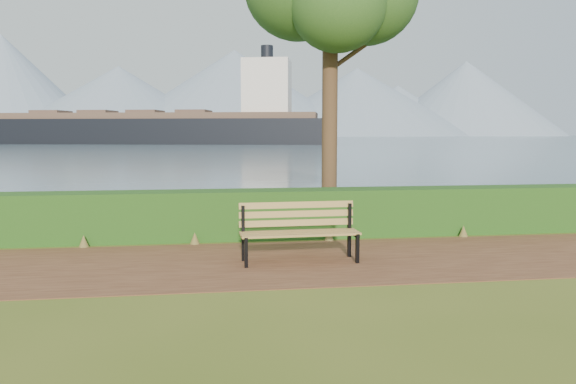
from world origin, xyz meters
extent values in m
plane|color=#495C1A|center=(0.00, 0.00, 0.00)|extent=(140.00, 140.00, 0.00)
cube|color=#4F2C1B|center=(0.00, 0.30, 0.01)|extent=(40.00, 3.40, 0.01)
cube|color=#194413|center=(0.00, 2.60, 0.50)|extent=(32.00, 0.85, 1.00)
cube|color=#476272|center=(0.00, 260.00, 0.01)|extent=(700.00, 510.00, 0.00)
cone|color=gray|center=(-140.00, 410.00, 35.00)|extent=(140.00, 140.00, 70.00)
cone|color=gray|center=(-60.00, 395.00, 24.00)|extent=(160.00, 160.00, 48.00)
cone|color=gray|center=(20.00, 405.00, 31.00)|extent=(190.00, 190.00, 62.00)
cone|color=gray|center=(110.00, 400.00, 25.00)|extent=(170.00, 170.00, 50.00)
cone|color=gray|center=(200.00, 410.00, 29.00)|extent=(150.00, 150.00, 58.00)
cone|color=gray|center=(-10.00, 430.00, 17.50)|extent=(120.00, 120.00, 35.00)
cone|color=gray|center=(150.00, 425.00, 20.00)|extent=(130.00, 130.00, 40.00)
cube|color=black|center=(-0.24, -0.05, 0.25)|extent=(0.06, 0.07, 0.50)
cube|color=black|center=(-0.25, 0.44, 0.48)|extent=(0.06, 0.07, 0.96)
cube|color=black|center=(-0.24, 0.20, 0.47)|extent=(0.07, 0.58, 0.06)
cube|color=black|center=(1.64, 0.01, 0.25)|extent=(0.06, 0.07, 0.50)
cube|color=black|center=(1.62, 0.50, 0.48)|extent=(0.06, 0.07, 0.96)
cube|color=black|center=(1.63, 0.25, 0.47)|extent=(0.07, 0.58, 0.06)
cube|color=olive|center=(0.70, 0.01, 0.50)|extent=(2.01, 0.16, 0.04)
cube|color=olive|center=(0.69, 0.15, 0.50)|extent=(2.01, 0.16, 0.04)
cube|color=olive|center=(0.69, 0.29, 0.50)|extent=(2.01, 0.16, 0.04)
cube|color=olive|center=(0.69, 0.44, 0.50)|extent=(2.01, 0.16, 0.04)
cube|color=olive|center=(0.68, 0.50, 0.64)|extent=(2.01, 0.11, 0.12)
cube|color=olive|center=(0.68, 0.50, 0.79)|extent=(2.01, 0.11, 0.12)
cube|color=olive|center=(0.68, 0.50, 0.95)|extent=(2.01, 0.11, 0.12)
cylinder|color=#392717|center=(1.96, 3.72, 3.19)|extent=(0.35, 0.35, 6.38)
sphere|color=#184316|center=(1.97, 3.04, 4.96)|extent=(2.13, 2.13, 2.13)
cylinder|color=#392717|center=(2.36, 3.72, 3.90)|extent=(0.93, 0.11, 0.70)
cylinder|color=#392717|center=(1.61, 3.81, 4.34)|extent=(0.72, 0.33, 0.64)
cube|color=black|center=(-10.45, 105.69, 1.48)|extent=(69.36, 26.82, 6.88)
cube|color=brown|center=(-10.45, 105.69, 5.51)|extent=(63.76, 24.47, 1.18)
cube|color=silver|center=(10.93, 100.46, 10.81)|extent=(10.51, 9.97, 10.81)
cylinder|color=black|center=(10.93, 100.46, 17.20)|extent=(2.36, 2.36, 3.44)
cube|color=brown|center=(-31.82, 110.91, 6.29)|extent=(7.26, 7.70, 0.79)
cube|color=brown|center=(-22.28, 108.58, 6.29)|extent=(7.26, 7.70, 0.79)
cube|color=brown|center=(-12.74, 106.25, 6.29)|extent=(7.26, 7.70, 0.79)
cube|color=brown|center=(-3.20, 103.91, 6.29)|extent=(7.26, 7.70, 0.79)
camera|label=1|loc=(-0.84, -8.98, 2.18)|focal=35.00mm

